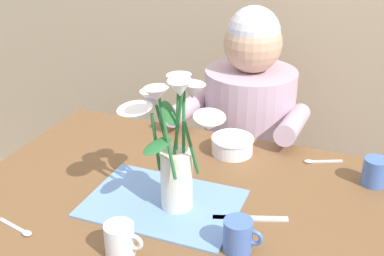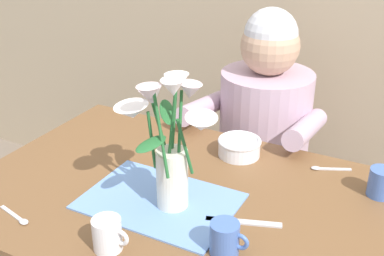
{
  "view_description": "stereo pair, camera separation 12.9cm",
  "coord_description": "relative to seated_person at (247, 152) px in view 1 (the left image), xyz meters",
  "views": [
    {
      "loc": [
        0.42,
        -1.03,
        1.48
      ],
      "look_at": [
        -0.0,
        0.05,
        0.92
      ],
      "focal_mm": 45.44,
      "sensor_mm": 36.0,
      "label": 1
    },
    {
      "loc": [
        0.54,
        -0.98,
        1.48
      ],
      "look_at": [
        -0.0,
        0.05,
        0.92
      ],
      "focal_mm": 45.44,
      "sensor_mm": 36.0,
      "label": 2
    }
  ],
  "objects": [
    {
      "name": "spoon_0",
      "position": [
        -0.33,
        -0.91,
        0.18
      ],
      "size": [
        0.12,
        0.04,
        0.01
      ],
      "color": "silver",
      "rests_on": "dining_table"
    },
    {
      "name": "ceramic_bowl",
      "position": [
        0.04,
        -0.34,
        0.21
      ],
      "size": [
        0.14,
        0.14,
        0.06
      ],
      "color": "white",
      "rests_on": "dining_table"
    },
    {
      "name": "seated_person",
      "position": [
        0.0,
        0.0,
        0.0
      ],
      "size": [
        0.45,
        0.47,
        1.14
      ],
      "rotation": [
        0.0,
        0.0,
        -0.03
      ],
      "color": "#4C4C56",
      "rests_on": "ground_plane"
    },
    {
      "name": "dining_table",
      "position": [
        -0.01,
        -0.62,
        0.08
      ],
      "size": [
        1.2,
        0.8,
        0.74
      ],
      "color": "brown",
      "rests_on": "ground_plane"
    },
    {
      "name": "coffee_cup",
      "position": [
        0.19,
        -0.78,
        0.22
      ],
      "size": [
        0.09,
        0.07,
        0.08
      ],
      "color": "#476BB7",
      "rests_on": "dining_table"
    },
    {
      "name": "striped_placemat",
      "position": [
        -0.05,
        -0.68,
        0.18
      ],
      "size": [
        0.4,
        0.28,
        0.0
      ],
      "primitive_type": "cube",
      "color": "#6B93D1",
      "rests_on": "dining_table"
    },
    {
      "name": "ceramic_mug",
      "position": [
        -0.05,
        -0.89,
        0.22
      ],
      "size": [
        0.09,
        0.07,
        0.08
      ],
      "color": "silver",
      "rests_on": "dining_table"
    },
    {
      "name": "spoon_1",
      "position": [
        0.3,
        -0.3,
        0.18
      ],
      "size": [
        0.11,
        0.06,
        0.01
      ],
      "color": "silver",
      "rests_on": "dining_table"
    },
    {
      "name": "tea_cup",
      "position": [
        0.46,
        -0.37,
        0.22
      ],
      "size": [
        0.09,
        0.07,
        0.08
      ],
      "color": "#476BB7",
      "rests_on": "dining_table"
    },
    {
      "name": "flower_vase",
      "position": [
        -0.02,
        -0.68,
        0.37
      ],
      "size": [
        0.3,
        0.2,
        0.37
      ],
      "color": "silver",
      "rests_on": "dining_table"
    },
    {
      "name": "dinner_knife",
      "position": [
        0.18,
        -0.66,
        0.18
      ],
      "size": [
        0.19,
        0.08,
        0.0
      ],
      "primitive_type": "cube",
      "rotation": [
        0.0,
        0.0,
        0.33
      ],
      "color": "silver",
      "rests_on": "dining_table"
    }
  ]
}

